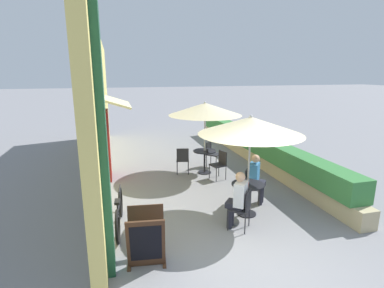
% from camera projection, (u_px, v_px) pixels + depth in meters
% --- Properties ---
extents(ground_plane, '(120.00, 120.00, 0.00)m').
position_uv_depth(ground_plane, '(256.00, 266.00, 5.10)').
color(ground_plane, gray).
extents(cafe_facade_wall, '(0.98, 11.54, 4.20)m').
position_uv_depth(cafe_facade_wall, '(101.00, 109.00, 9.27)').
color(cafe_facade_wall, '#E0CC6B').
rests_on(cafe_facade_wall, ground_plane).
extents(planter_hedge, '(0.60, 10.54, 1.01)m').
position_uv_depth(planter_hedge, '(254.00, 147.00, 10.98)').
color(planter_hedge, tan).
rests_on(planter_hedge, ground_plane).
extents(patio_table_near, '(0.74, 0.74, 0.74)m').
position_uv_depth(patio_table_near, '(247.00, 193.00, 6.83)').
color(patio_table_near, black).
rests_on(patio_table_near, ground_plane).
extents(patio_umbrella_near, '(2.29, 2.29, 2.32)m').
position_uv_depth(patio_umbrella_near, '(251.00, 126.00, 6.47)').
color(patio_umbrella_near, '#B7B7BC').
rests_on(patio_umbrella_near, ground_plane).
extents(cafe_chair_near_left, '(0.56, 0.56, 0.87)m').
position_uv_depth(cafe_chair_near_left, '(251.00, 182.00, 7.50)').
color(cafe_chair_near_left, '#232328').
rests_on(cafe_chair_near_left, ground_plane).
extents(seated_patron_near_left, '(0.51, 0.50, 1.25)m').
position_uv_depth(seated_patron_near_left, '(256.00, 177.00, 7.41)').
color(seated_patron_near_left, '#23232D').
rests_on(seated_patron_near_left, ground_plane).
extents(cafe_chair_near_right, '(0.56, 0.56, 0.87)m').
position_uv_depth(cafe_chair_near_right, '(243.00, 206.00, 6.18)').
color(cafe_chair_near_right, '#232328').
rests_on(cafe_chair_near_right, ground_plane).
extents(seated_patron_near_right, '(0.51, 0.50, 1.25)m').
position_uv_depth(seated_patron_near_right, '(238.00, 198.00, 6.18)').
color(seated_patron_near_right, '#23232D').
rests_on(seated_patron_near_right, ground_plane).
extents(coffee_cup_near, '(0.07, 0.07, 0.09)m').
position_uv_depth(coffee_cup_near, '(247.00, 184.00, 6.65)').
color(coffee_cup_near, '#B73D3D').
rests_on(coffee_cup_near, patio_table_near).
extents(patio_table_mid, '(0.74, 0.74, 0.74)m').
position_uv_depth(patio_table_mid, '(205.00, 157.00, 9.67)').
color(patio_table_mid, black).
rests_on(patio_table_mid, ground_plane).
extents(patio_umbrella_mid, '(2.29, 2.29, 2.32)m').
position_uv_depth(patio_umbrella_mid, '(205.00, 109.00, 9.30)').
color(patio_umbrella_mid, '#B7B7BC').
rests_on(patio_umbrella_mid, ground_plane).
extents(cafe_chair_mid_left, '(0.50, 0.50, 0.87)m').
position_uv_depth(cafe_chair_mid_left, '(220.00, 163.00, 9.13)').
color(cafe_chair_mid_left, '#232328').
rests_on(cafe_chair_mid_left, ground_plane).
extents(cafe_chair_mid_right, '(0.57, 0.57, 0.87)m').
position_uv_depth(cafe_chair_mid_right, '(212.00, 152.00, 10.32)').
color(cafe_chair_mid_right, '#232328').
rests_on(cafe_chair_mid_right, ground_plane).
extents(cafe_chair_mid_back, '(0.48, 0.48, 0.87)m').
position_uv_depth(cafe_chair_mid_back, '(183.00, 158.00, 9.57)').
color(cafe_chair_mid_back, '#232328').
rests_on(cafe_chair_mid_back, ground_plane).
extents(coffee_cup_mid, '(0.07, 0.07, 0.09)m').
position_uv_depth(coffee_cup_mid, '(207.00, 150.00, 9.50)').
color(coffee_cup_mid, '#232328').
rests_on(coffee_cup_mid, patio_table_mid).
extents(bicycle_leaning, '(0.20, 1.79, 0.77)m').
position_uv_depth(bicycle_leaning, '(119.00, 213.00, 6.24)').
color(bicycle_leaning, black).
rests_on(bicycle_leaning, ground_plane).
extents(menu_board, '(0.70, 0.70, 0.94)m').
position_uv_depth(menu_board, '(146.00, 238.00, 5.11)').
color(menu_board, '#422819').
rests_on(menu_board, ground_plane).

